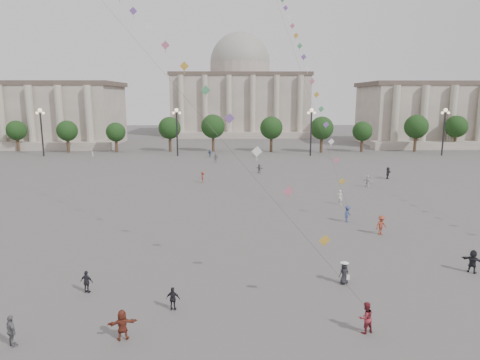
{
  "coord_description": "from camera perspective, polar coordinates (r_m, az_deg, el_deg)",
  "views": [
    {
      "loc": [
        -2.43,
        -25.8,
        12.97
      ],
      "look_at": [
        -1.84,
        12.0,
        5.66
      ],
      "focal_mm": 32.0,
      "sensor_mm": 36.0,
      "label": 1
    }
  ],
  "objects": [
    {
      "name": "lamp_post_far_west",
      "position": [
        104.98,
        -25.01,
        6.86
      ],
      "size": [
        2.0,
        0.9,
        10.65
      ],
      "color": "#262628",
      "rests_on": "ground"
    },
    {
      "name": "ground",
      "position": [
        28.97,
        4.17,
        -15.67
      ],
      "size": [
        360.0,
        360.0,
        0.0
      ],
      "primitive_type": "plane",
      "color": "#4E4C49",
      "rests_on": "ground"
    },
    {
      "name": "hall_central",
      "position": [
        155.04,
        0.01,
        11.41
      ],
      "size": [
        48.3,
        34.3,
        35.5
      ],
      "color": "gray",
      "rests_on": "ground"
    },
    {
      "name": "person_crowd_12",
      "position": [
        74.53,
        2.6,
        1.53
      ],
      "size": [
        1.4,
        1.33,
        1.58
      ],
      "primitive_type": "imported",
      "rotation": [
        0.0,
        0.0,
        2.41
      ],
      "color": "slate",
      "rests_on": "ground"
    },
    {
      "name": "person_crowd_13",
      "position": [
        53.97,
        13.17,
        -2.24
      ],
      "size": [
        0.8,
        0.78,
        1.86
      ],
      "primitive_type": "imported",
      "rotation": [
        0.0,
        0.0,
        2.43
      ],
      "color": "silver",
      "rests_on": "ground"
    },
    {
      "name": "tourist_2",
      "position": [
        25.26,
        -15.41,
        -18.13
      ],
      "size": [
        1.66,
        0.93,
        1.71
      ],
      "primitive_type": "imported",
      "rotation": [
        0.0,
        0.0,
        3.42
      ],
      "color": "maroon",
      "rests_on": "ground"
    },
    {
      "name": "person_crowd_17",
      "position": [
        66.3,
        -4.97,
        0.37
      ],
      "size": [
        0.74,
        1.15,
        1.69
      ],
      "primitive_type": "imported",
      "rotation": [
        0.0,
        0.0,
        1.68
      ],
      "color": "maroon",
      "rests_on": "ground"
    },
    {
      "name": "kite_flyer_0",
      "position": [
        25.99,
        16.42,
        -17.18
      ],
      "size": [
        1.07,
        0.95,
        1.82
      ],
      "primitive_type": "imported",
      "rotation": [
        0.0,
        0.0,
        3.49
      ],
      "color": "maroon",
      "rests_on": "ground"
    },
    {
      "name": "lamp_post_mid_west",
      "position": [
        96.78,
        -8.43,
        7.5
      ],
      "size": [
        2.0,
        0.9,
        10.65
      ],
      "color": "#262628",
      "rests_on": "ground"
    },
    {
      "name": "lamp_post_mid_east",
      "position": [
        97.53,
        9.49,
        7.49
      ],
      "size": [
        2.0,
        0.9,
        10.65
      ],
      "color": "#262628",
      "rests_on": "ground"
    },
    {
      "name": "tourist_1",
      "position": [
        31.29,
        -19.75,
        -12.66
      ],
      "size": [
        0.98,
        0.62,
        1.55
      ],
      "primitive_type": "imported",
      "rotation": [
        0.0,
        0.0,
        2.86
      ],
      "color": "#232228",
      "rests_on": "ground"
    },
    {
      "name": "kite_flyer_1",
      "position": [
        46.64,
        14.14,
        -4.4
      ],
      "size": [
        1.27,
        1.3,
        1.78
      ],
      "primitive_type": "imported",
      "rotation": [
        0.0,
        0.0,
        0.83
      ],
      "color": "navy",
      "rests_on": "ground"
    },
    {
      "name": "person_crowd_16",
      "position": [
        86.26,
        -3.28,
        2.9
      ],
      "size": [
        1.17,
        0.74,
        1.85
      ],
      "primitive_type": "imported",
      "rotation": [
        0.0,
        0.0,
        0.29
      ],
      "color": "slate",
      "rests_on": "ground"
    },
    {
      "name": "kite_train_mid",
      "position": [
        67.99,
        5.89,
        21.73
      ],
      "size": [
        9.21,
        43.07,
        62.95
      ],
      "color": "#3F3F3F",
      "rests_on": "ground"
    },
    {
      "name": "person_crowd_3",
      "position": [
        37.0,
        28.61,
        -9.5
      ],
      "size": [
        1.6,
        1.47,
        1.78
      ],
      "primitive_type": "imported",
      "rotation": [
        0.0,
        0.0,
        2.44
      ],
      "color": "black",
      "rests_on": "ground"
    },
    {
      "name": "tourist_3",
      "position": [
        26.74,
        -28.19,
        -17.32
      ],
      "size": [
        1.05,
        1.02,
        1.76
      ],
      "primitive_type": "imported",
      "rotation": [
        0.0,
        0.0,
        2.39
      ],
      "color": "slate",
      "rests_on": "ground"
    },
    {
      "name": "person_crowd_8",
      "position": [
        43.33,
        18.32,
        -5.73
      ],
      "size": [
        1.4,
        1.15,
        1.89
      ],
      "primitive_type": "imported",
      "rotation": [
        0.0,
        0.0,
        0.43
      ],
      "color": "brown",
      "rests_on": "ground"
    },
    {
      "name": "tourist_4",
      "position": [
        27.71,
        -8.92,
        -15.37
      ],
      "size": [
        0.91,
        0.48,
        1.49
      ],
      "primitive_type": "imported",
      "rotation": [
        0.0,
        0.0,
        3.01
      ],
      "color": "black",
      "rests_on": "ground"
    },
    {
      "name": "person_crowd_0",
      "position": [
        94.72,
        -4.05,
        3.56
      ],
      "size": [
        1.04,
        0.9,
        1.68
      ],
      "primitive_type": "imported",
      "rotation": [
        0.0,
        0.0,
        0.62
      ],
      "color": "#36487A",
      "rests_on": "ground"
    },
    {
      "name": "tree_row",
      "position": [
        104.1,
        0.45,
        6.77
      ],
      "size": [
        137.12,
        5.12,
        8.0
      ],
      "color": "#38271C",
      "rests_on": "ground"
    },
    {
      "name": "person_crowd_4",
      "position": [
        94.69,
        1.88,
        3.54
      ],
      "size": [
        1.5,
        1.04,
        1.55
      ],
      "primitive_type": "imported",
      "rotation": [
        0.0,
        0.0,
        3.59
      ],
      "color": "beige",
      "rests_on": "ground"
    },
    {
      "name": "person_crowd_9",
      "position": [
        73.26,
        19.12,
        0.9
      ],
      "size": [
        1.53,
        1.74,
        1.91
      ],
      "primitive_type": "imported",
      "rotation": [
        0.0,
        0.0,
        0.91
      ],
      "color": "black",
      "rests_on": "ground"
    },
    {
      "name": "hat_person",
      "position": [
        31.67,
        13.73,
        -11.9
      ],
      "size": [
        0.89,
        0.73,
        1.69
      ],
      "color": "black",
      "rests_on": "ground"
    },
    {
      "name": "person_crowd_10",
      "position": [
        95.45,
        -19.03,
        3.07
      ],
      "size": [
        0.48,
        0.68,
        1.76
      ],
      "primitive_type": "imported",
      "rotation": [
        0.0,
        0.0,
        1.67
      ],
      "color": "#B2B3AE",
      "rests_on": "ground"
    },
    {
      "name": "person_crowd_7",
      "position": [
        65.77,
        16.65,
        -0.13
      ],
      "size": [
        1.56,
        1.4,
        1.72
      ],
      "primitive_type": "imported",
      "rotation": [
        0.0,
        0.0,
        2.46
      ],
      "color": "silver",
      "rests_on": "ground"
    },
    {
      "name": "lamp_post_far_east",
      "position": [
        107.04,
        25.61,
        6.87
      ],
      "size": [
        2.0,
        0.9,
        10.65
      ],
      "color": "#262628",
      "rests_on": "ground"
    }
  ]
}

